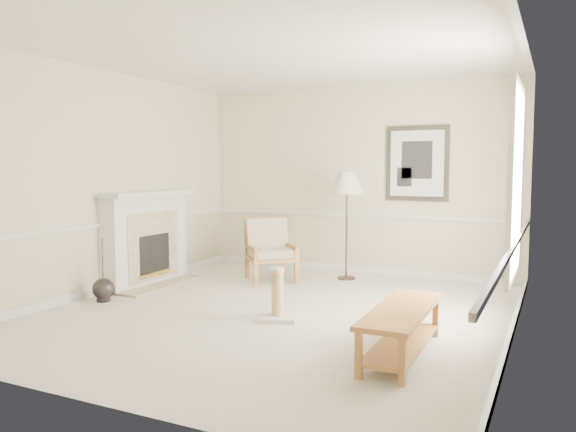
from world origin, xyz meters
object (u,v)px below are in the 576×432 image
(floor_lamp, at_px, (347,186))
(scratching_post, at_px, (277,304))
(floor_vase, at_px, (103,290))
(bench, at_px, (402,324))
(armchair, at_px, (269,247))

(floor_lamp, distance_m, scratching_post, 2.71)
(floor_vase, distance_m, bench, 3.82)
(floor_lamp, height_order, bench, floor_lamp)
(floor_lamp, bearing_deg, scratching_post, -87.81)
(bench, bearing_deg, scratching_post, 159.44)
(scratching_post, bearing_deg, floor_vase, -175.44)
(armchair, relative_size, bench, 0.65)
(floor_vase, xyz_separation_m, armchair, (1.20, 2.10, 0.33))
(floor_lamp, relative_size, scratching_post, 2.77)
(floor_lamp, bearing_deg, armchair, -153.13)
(armchair, bearing_deg, floor_vase, -161.95)
(armchair, height_order, floor_lamp, floor_lamp)
(floor_vase, xyz_separation_m, floor_lamp, (2.21, 2.61, 1.23))
(bench, height_order, scratching_post, scratching_post)
(floor_lamp, distance_m, bench, 3.56)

